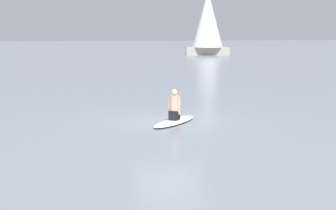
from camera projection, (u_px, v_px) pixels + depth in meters
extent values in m
plane|color=gray|center=(168.00, 121.00, 18.38)|extent=(400.00, 400.00, 0.00)
ellipsoid|color=silver|center=(174.00, 121.00, 17.95)|extent=(2.53, 2.41, 0.12)
cube|color=black|center=(174.00, 115.00, 17.92)|extent=(0.45, 0.45, 0.33)
cylinder|color=#D6AD8E|center=(174.00, 103.00, 17.86)|extent=(0.43, 0.43, 0.55)
sphere|color=#D6AD8E|center=(174.00, 93.00, 17.81)|extent=(0.22, 0.22, 0.22)
cylinder|color=#D6AD8E|center=(179.00, 106.00, 17.79)|extent=(0.12, 0.12, 0.60)
cylinder|color=#D6AD8E|center=(170.00, 105.00, 17.96)|extent=(0.12, 0.12, 0.60)
cube|color=#B2A893|center=(207.00, 51.00, 74.69)|extent=(3.35, 6.48, 1.12)
cylinder|color=#4C4238|center=(208.00, 15.00, 73.98)|extent=(0.50, 0.50, 9.20)
cone|color=white|center=(208.00, 19.00, 74.06)|extent=(5.29, 5.29, 8.10)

